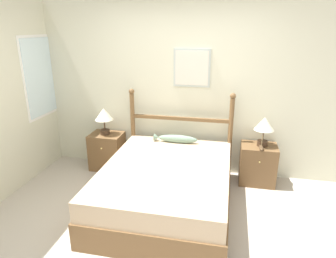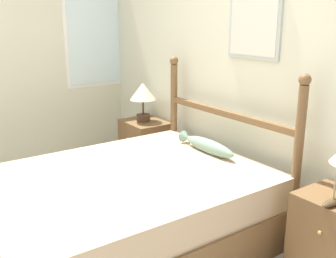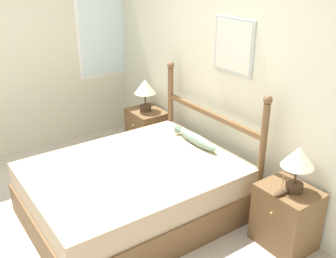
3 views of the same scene
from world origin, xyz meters
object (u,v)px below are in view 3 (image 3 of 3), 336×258
(bed, at_px, (134,191))
(fish_pillow, at_px, (196,139))
(model_boat, at_px, (281,192))
(nightstand_left, at_px, (147,131))
(table_lamp_right, at_px, (298,160))
(nightstand_right, at_px, (286,217))
(table_lamp_left, at_px, (145,89))

(bed, bearing_deg, fish_pillow, 92.59)
(model_boat, distance_m, fish_pillow, 1.20)
(nightstand_left, relative_size, model_boat, 2.77)
(nightstand_left, height_order, table_lamp_right, table_lamp_right)
(fish_pillow, bearing_deg, nightstand_right, 4.06)
(nightstand_right, relative_size, table_lamp_right, 1.38)
(bed, relative_size, nightstand_right, 3.48)
(bed, xyz_separation_m, table_lamp_right, (1.18, 0.88, 0.59))
(fish_pillow, bearing_deg, nightstand_left, 175.68)
(table_lamp_left, distance_m, table_lamp_right, 2.34)
(bed, distance_m, nightstand_left, 1.45)
(fish_pillow, bearing_deg, bed, -87.41)
(table_lamp_left, relative_size, table_lamp_right, 1.00)
(bed, height_order, nightstand_right, nightstand_right)
(table_lamp_left, bearing_deg, fish_pillow, -3.64)
(bed, relative_size, fish_pillow, 3.11)
(table_lamp_right, bearing_deg, nightstand_left, -179.92)
(table_lamp_left, relative_size, model_boat, 2.00)
(nightstand_left, bearing_deg, bed, -37.33)
(bed, distance_m, nightstand_right, 1.45)
(nightstand_right, relative_size, table_lamp_left, 1.38)
(table_lamp_left, bearing_deg, model_boat, -2.82)
(table_lamp_right, relative_size, model_boat, 2.00)
(nightstand_left, xyz_separation_m, table_lamp_right, (2.34, 0.00, 0.58))
(nightstand_right, bearing_deg, table_lamp_right, 5.35)
(bed, height_order, nightstand_left, nightstand_left)
(table_lamp_left, bearing_deg, nightstand_left, 54.51)
(table_lamp_right, distance_m, model_boat, 0.30)
(table_lamp_left, bearing_deg, table_lamp_right, 0.39)
(nightstand_right, xyz_separation_m, table_lamp_left, (-2.31, -0.01, 0.58))
(nightstand_left, xyz_separation_m, nightstand_right, (2.30, 0.00, 0.00))
(nightstand_right, distance_m, fish_pillow, 1.23)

